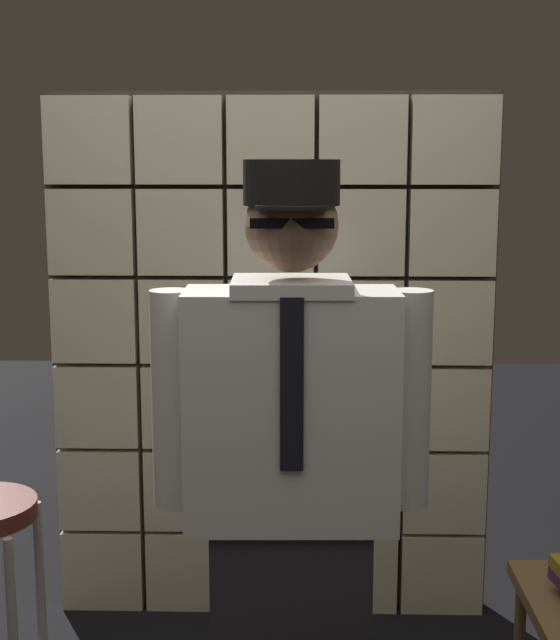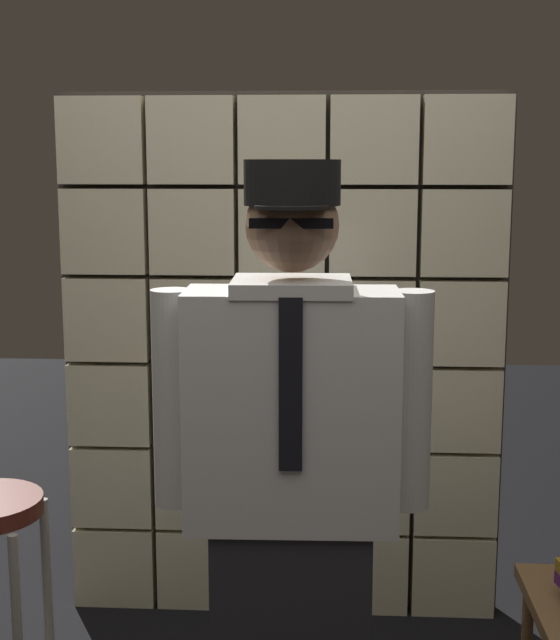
{
  "view_description": "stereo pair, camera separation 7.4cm",
  "coord_description": "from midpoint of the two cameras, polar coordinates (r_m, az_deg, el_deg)",
  "views": [
    {
      "loc": [
        0.12,
        -1.94,
        1.76
      ],
      "look_at": [
        0.06,
        0.24,
        1.38
      ],
      "focal_mm": 51.23,
      "sensor_mm": 36.0,
      "label": 1
    },
    {
      "loc": [
        0.19,
        -1.93,
        1.76
      ],
      "look_at": [
        0.06,
        0.24,
        1.38
      ],
      "focal_mm": 51.23,
      "sensor_mm": 36.0,
      "label": 2
    }
  ],
  "objects": [
    {
      "name": "glass_block_wall",
      "position": [
        3.49,
        -1.16,
        -2.73
      ],
      "size": [
        1.7,
        0.1,
        2.04
      ],
      "color": "beige",
      "rests_on": "ground"
    },
    {
      "name": "standing_person",
      "position": [
        2.37,
        -0.23,
        -10.9
      ],
      "size": [
        0.7,
        0.3,
        1.76
      ],
      "rotation": [
        0.0,
        0.0,
        0.03
      ],
      "color": "#28282D",
      "rests_on": "ground"
    }
  ]
}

